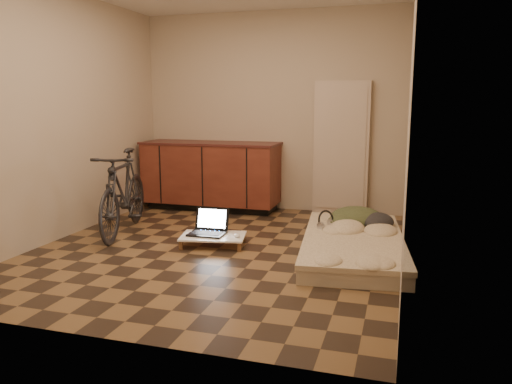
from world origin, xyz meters
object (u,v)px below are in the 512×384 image
(futon, at_px, (353,244))
(laptop, at_px, (209,228))
(bicycle, at_px, (123,188))
(lap_desk, at_px, (213,237))

(futon, distance_m, laptop, 1.47)
(bicycle, height_order, futon, bicycle)
(bicycle, distance_m, lap_desk, 1.20)
(laptop, bearing_deg, futon, 2.70)
(laptop, bearing_deg, lap_desk, -40.88)
(futon, xyz_separation_m, laptop, (-1.46, -0.10, 0.07))
(laptop, bearing_deg, bicycle, 173.24)
(lap_desk, distance_m, laptop, 0.11)
(futon, relative_size, lap_desk, 2.88)
(lap_desk, xyz_separation_m, laptop, (-0.07, 0.06, 0.06))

